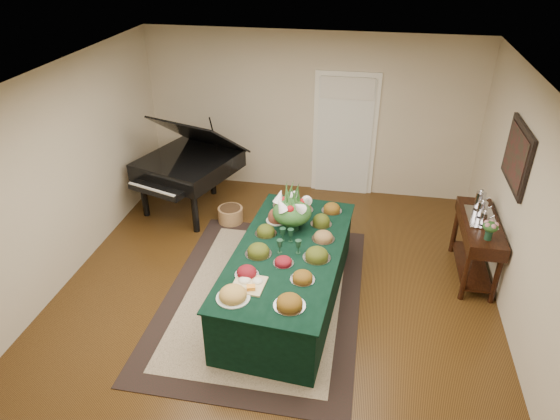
% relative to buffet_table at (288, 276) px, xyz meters
% --- Properties ---
extents(ground, '(6.00, 6.00, 0.00)m').
position_rel_buffet_table_xyz_m(ground, '(-0.18, 0.13, -0.39)').
color(ground, black).
rests_on(ground, ground).
extents(area_rug, '(2.43, 3.40, 0.01)m').
position_rel_buffet_table_xyz_m(area_rug, '(-0.33, 0.02, -0.38)').
color(area_rug, black).
rests_on(area_rug, ground).
extents(kitchen_doorway, '(1.05, 0.07, 2.10)m').
position_rel_buffet_table_xyz_m(kitchen_doorway, '(0.42, 3.10, 0.64)').
color(kitchen_doorway, white).
rests_on(kitchen_doorway, ground).
extents(buffet_table, '(1.42, 2.69, 0.76)m').
position_rel_buffet_table_xyz_m(buffet_table, '(0.00, 0.00, 0.00)').
color(buffet_table, black).
rests_on(buffet_table, ground).
extents(food_platters, '(1.14, 2.33, 0.14)m').
position_rel_buffet_table_xyz_m(food_platters, '(-0.03, 0.04, 0.43)').
color(food_platters, silver).
rests_on(food_platters, buffet_table).
extents(cutting_board, '(0.36, 0.36, 0.10)m').
position_rel_buffet_table_xyz_m(cutting_board, '(-0.30, -0.71, 0.41)').
color(cutting_board, tan).
rests_on(cutting_board, buffet_table).
extents(green_goblets, '(0.30, 0.33, 0.18)m').
position_rel_buffet_table_xyz_m(green_goblets, '(-0.02, 0.07, 0.47)').
color(green_goblets, '#143421').
rests_on(green_goblets, buffet_table).
extents(floral_centerpiece, '(0.51, 0.51, 0.51)m').
position_rel_buffet_table_xyz_m(floral_centerpiece, '(-0.04, 0.49, 0.68)').
color(floral_centerpiece, '#143421').
rests_on(floral_centerpiece, buffet_table).
extents(grand_piano, '(1.76, 1.84, 1.62)m').
position_rel_buffet_table_xyz_m(grand_piano, '(-1.95, 2.01, 0.41)').
color(grand_piano, black).
rests_on(grand_piano, ground).
extents(wicker_basket, '(0.39, 0.39, 0.24)m').
position_rel_buffet_table_xyz_m(wicker_basket, '(-1.21, 1.72, -0.26)').
color(wicker_basket, olive).
rests_on(wicker_basket, ground).
extents(mahogany_sideboard, '(0.45, 1.27, 0.84)m').
position_rel_buffet_table_xyz_m(mahogany_sideboard, '(2.31, 0.97, 0.27)').
color(mahogany_sideboard, black).
rests_on(mahogany_sideboard, ground).
extents(tea_service, '(0.34, 0.58, 0.30)m').
position_rel_buffet_table_xyz_m(tea_service, '(2.31, 1.09, 0.57)').
color(tea_service, silver).
rests_on(tea_service, mahogany_sideboard).
extents(pink_bouquet, '(0.20, 0.20, 0.25)m').
position_rel_buffet_table_xyz_m(pink_bouquet, '(2.31, 0.54, 0.62)').
color(pink_bouquet, '#143421').
rests_on(pink_bouquet, mahogany_sideboard).
extents(wall_painting, '(0.05, 0.95, 0.75)m').
position_rel_buffet_table_xyz_m(wall_painting, '(2.53, 0.97, 1.36)').
color(wall_painting, black).
rests_on(wall_painting, ground).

